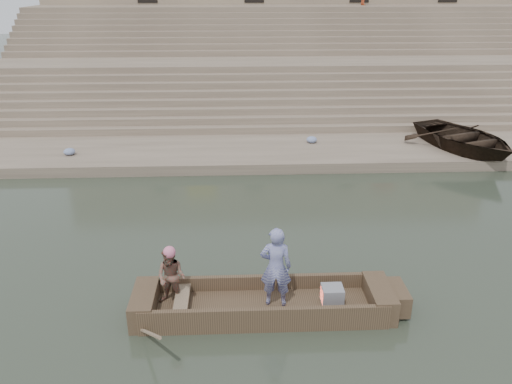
{
  "coord_description": "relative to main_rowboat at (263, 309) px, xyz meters",
  "views": [
    {
      "loc": [
        -3.43,
        -11.54,
        6.75
      ],
      "look_at": [
        -2.88,
        1.07,
        1.4
      ],
      "focal_mm": 35.35,
      "sensor_mm": 36.0,
      "label": 1
    }
  ],
  "objects": [
    {
      "name": "rowing_man",
      "position": [
        -1.96,
        0.13,
        0.78
      ],
      "size": [
        0.78,
        0.69,
        1.34
      ],
      "primitive_type": "imported",
      "rotation": [
        0.0,
        0.0,
        -0.33
      ],
      "color": "#22674F",
      "rests_on": "main_rowboat"
    },
    {
      "name": "lower_landing",
      "position": [
        2.88,
        10.43,
        0.09
      ],
      "size": [
        32.0,
        4.0,
        0.4
      ],
      "primitive_type": "cube",
      "color": "gray",
      "rests_on": "ground"
    },
    {
      "name": "standing_man",
      "position": [
        0.27,
        0.03,
        1.03
      ],
      "size": [
        0.71,
        0.5,
        1.84
      ],
      "primitive_type": "imported",
      "rotation": [
        0.0,
        0.0,
        3.04
      ],
      "color": "navy",
      "rests_on": "main_rowboat"
    },
    {
      "name": "upper_landing",
      "position": [
        2.88,
        24.93,
        2.49
      ],
      "size": [
        32.0,
        3.0,
        5.2
      ],
      "primitive_type": "cube",
      "color": "gray",
      "rests_on": "ground"
    },
    {
      "name": "ghat_steps",
      "position": [
        2.88,
        19.62,
        1.69
      ],
      "size": [
        32.0,
        11.0,
        5.2
      ],
      "color": "gray",
      "rests_on": "ground"
    },
    {
      "name": "television",
      "position": [
        1.49,
        0.0,
        0.31
      ],
      "size": [
        0.46,
        0.42,
        0.4
      ],
      "color": "gray",
      "rests_on": "main_rowboat"
    },
    {
      "name": "beached_rowboat",
      "position": [
        8.63,
        9.93,
        0.78
      ],
      "size": [
        4.82,
        5.62,
        0.98
      ],
      "primitive_type": "imported",
      "rotation": [
        0.0,
        0.0,
        0.35
      ],
      "color": "#2D2116",
      "rests_on": "lower_landing"
    },
    {
      "name": "main_rowboat",
      "position": [
        0.0,
        0.0,
        0.0
      ],
      "size": [
        5.0,
        1.3,
        0.22
      ],
      "primitive_type": "cube",
      "color": "brown",
      "rests_on": "ground"
    },
    {
      "name": "ground",
      "position": [
        2.88,
        2.43,
        -0.11
      ],
      "size": [
        120.0,
        120.0,
        0.0
      ],
      "primitive_type": "plane",
      "color": "#252E22",
      "rests_on": "ground"
    },
    {
      "name": "mid_landing",
      "position": [
        2.88,
        17.93,
        1.29
      ],
      "size": [
        32.0,
        3.0,
        2.8
      ],
      "primitive_type": "cube",
      "color": "gray",
      "rests_on": "ground"
    },
    {
      "name": "cloth_bundles",
      "position": [
        2.39,
        10.17,
        0.42
      ],
      "size": [
        18.98,
        2.01,
        0.26
      ],
      "color": "#3F5999",
      "rests_on": "lower_landing"
    },
    {
      "name": "rowboat_trim",
      "position": [
        0.21,
        -0.01,
        0.2
      ],
      "size": [
        6.04,
        2.63,
        2.01
      ],
      "color": "brown",
      "rests_on": "ground"
    }
  ]
}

